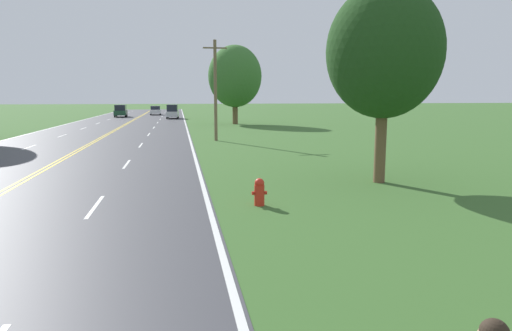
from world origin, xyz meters
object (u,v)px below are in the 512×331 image
object	(u,v)px
car_white_sedan_distant	(155,110)
tree_far_back	(384,52)
car_silver_van_mid_far	(173,111)
car_dark_green_suv_receding	(121,111)
fire_hydrant	(259,192)
tree_mid_treeline	(235,76)

from	to	relation	value
car_white_sedan_distant	tree_far_back	bearing A→B (deg)	8.34
tree_far_back	car_silver_van_mid_far	bearing A→B (deg)	99.21
car_dark_green_suv_receding	car_white_sedan_distant	xyz separation A→B (m)	(5.15, 7.67, -0.22)
fire_hydrant	car_white_sedan_distant	bearing A→B (deg)	95.22
fire_hydrant	tree_mid_treeline	bearing A→B (deg)	83.96
car_silver_van_mid_far	car_dark_green_suv_receding	world-z (taller)	car_silver_van_mid_far
car_silver_van_mid_far	car_white_sedan_distant	bearing A→B (deg)	-164.62
tree_mid_treeline	fire_hydrant	bearing A→B (deg)	-96.04
car_silver_van_mid_far	car_white_sedan_distant	xyz separation A→B (m)	(-3.20, 14.28, -0.26)
fire_hydrant	tree_mid_treeline	xyz separation A→B (m)	(4.40, 41.61, 5.28)
fire_hydrant	tree_mid_treeline	size ratio (longest dim) A/B	0.09
car_dark_green_suv_receding	car_white_sedan_distant	world-z (taller)	car_dark_green_suv_receding
fire_hydrant	car_silver_van_mid_far	distance (m)	56.66
tree_mid_treeline	tree_far_back	bearing A→B (deg)	-88.51
fire_hydrant	tree_far_back	bearing A→B (deg)	29.41
tree_mid_treeline	car_silver_van_mid_far	size ratio (longest dim) A/B	2.05
tree_mid_treeline	car_silver_van_mid_far	world-z (taller)	tree_mid_treeline
tree_far_back	car_dark_green_suv_receding	world-z (taller)	tree_far_back
tree_far_back	car_dark_green_suv_receding	distance (m)	62.62
car_dark_green_suv_receding	tree_mid_treeline	bearing A→B (deg)	-145.54
tree_mid_treeline	car_dark_green_suv_receding	bearing A→B (deg)	126.63
car_silver_van_mid_far	car_dark_green_suv_receding	distance (m)	10.65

